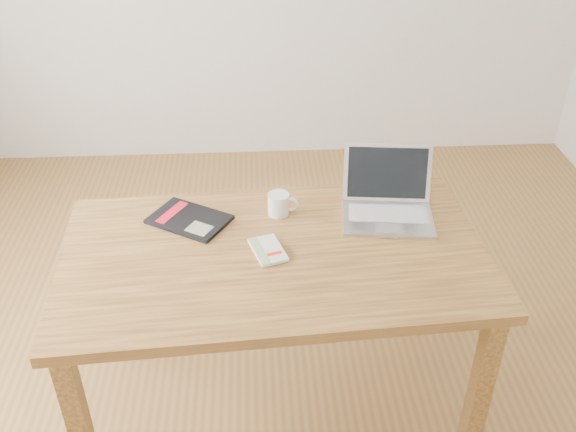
{
  "coord_description": "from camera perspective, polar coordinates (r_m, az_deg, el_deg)",
  "views": [
    {
      "loc": [
        -0.08,
        -1.87,
        2.04
      ],
      "look_at": [
        0.03,
        -0.08,
        0.85
      ],
      "focal_mm": 40.0,
      "sensor_mm": 36.0,
      "label": 1
    }
  ],
  "objects": [
    {
      "name": "desk",
      "position": [
        2.22,
        -1.21,
        -4.99
      ],
      "size": [
        1.48,
        0.91,
        0.75
      ],
      "rotation": [
        0.0,
        0.0,
        0.06
      ],
      "color": "brown",
      "rests_on": "ground"
    },
    {
      "name": "black_guidebook",
      "position": [
        2.33,
        -8.77,
        -0.3
      ],
      "size": [
        0.33,
        0.3,
        0.01
      ],
      "rotation": [
        0.0,
        0.0,
        1.03
      ],
      "color": "black",
      "rests_on": "desk"
    },
    {
      "name": "laptop",
      "position": [
        2.36,
        8.84,
        1.24
      ],
      "size": [
        0.35,
        0.33,
        0.22
      ],
      "rotation": [
        0.0,
        0.0,
        -0.11
      ],
      "color": "silver",
      "rests_on": "desk"
    },
    {
      "name": "coffee_mug",
      "position": [
        2.32,
        -0.78,
        1.09
      ],
      "size": [
        0.11,
        0.08,
        0.08
      ],
      "rotation": [
        0.0,
        0.0,
        -0.11
      ],
      "color": "white",
      "rests_on": "desk"
    },
    {
      "name": "room",
      "position": [
        1.99,
        -2.94,
        13.37
      ],
      "size": [
        4.04,
        4.04,
        2.7
      ],
      "color": "brown",
      "rests_on": "ground"
    },
    {
      "name": "white_guidebook",
      "position": [
        2.16,
        -1.8,
        -3.06
      ],
      "size": [
        0.14,
        0.18,
        0.01
      ],
      "rotation": [
        0.0,
        0.0,
        0.3
      ],
      "color": "silver",
      "rests_on": "desk"
    }
  ]
}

